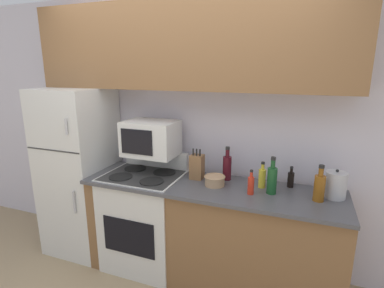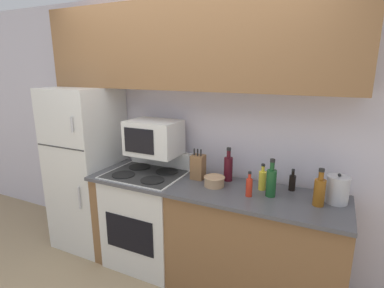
% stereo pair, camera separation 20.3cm
% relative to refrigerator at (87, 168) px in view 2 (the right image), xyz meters
% --- Properties ---
extents(ground_plane, '(12.00, 12.00, 0.00)m').
position_rel_refrigerator_xyz_m(ground_plane, '(1.09, -0.31, -0.84)').
color(ground_plane, tan).
extents(wall_back, '(8.00, 0.05, 2.55)m').
position_rel_refrigerator_xyz_m(wall_back, '(1.09, 0.35, 0.43)').
color(wall_back, silver).
rests_on(wall_back, ground_plane).
extents(lower_cabinets, '(2.19, 0.61, 0.91)m').
position_rel_refrigerator_xyz_m(lower_cabinets, '(1.41, -0.03, -0.39)').
color(lower_cabinets, brown).
rests_on(lower_cabinets, ground_plane).
extents(refrigerator, '(0.63, 0.65, 1.69)m').
position_rel_refrigerator_xyz_m(refrigerator, '(0.00, 0.00, 0.00)').
color(refrigerator, silver).
rests_on(refrigerator, ground_plane).
extents(upper_cabinets, '(2.81, 0.33, 0.73)m').
position_rel_refrigerator_xyz_m(upper_cabinets, '(1.09, 0.16, 1.21)').
color(upper_cabinets, brown).
rests_on(upper_cabinets, refrigerator).
extents(stove, '(0.70, 0.59, 1.08)m').
position_rel_refrigerator_xyz_m(stove, '(0.77, -0.04, -0.37)').
color(stove, silver).
rests_on(stove, ground_plane).
extents(microwave, '(0.48, 0.35, 0.32)m').
position_rel_refrigerator_xyz_m(microwave, '(0.80, 0.06, 0.40)').
color(microwave, silver).
rests_on(microwave, stove).
extents(knife_block, '(0.11, 0.11, 0.28)m').
position_rel_refrigerator_xyz_m(knife_block, '(1.25, 0.07, 0.18)').
color(knife_block, brown).
rests_on(knife_block, lower_cabinets).
extents(bowl, '(0.18, 0.18, 0.08)m').
position_rel_refrigerator_xyz_m(bowl, '(1.45, -0.03, 0.11)').
color(bowl, tan).
rests_on(bowl, lower_cabinets).
extents(bottle_wine_red, '(0.08, 0.08, 0.30)m').
position_rel_refrigerator_xyz_m(bottle_wine_red, '(1.51, 0.15, 0.18)').
color(bottle_wine_red, '#470F19').
rests_on(bottle_wine_red, lower_cabinets).
extents(bottle_hot_sauce, '(0.05, 0.05, 0.20)m').
position_rel_refrigerator_xyz_m(bottle_hot_sauce, '(1.77, -0.10, 0.14)').
color(bottle_hot_sauce, red).
rests_on(bottle_hot_sauce, lower_cabinets).
extents(bottle_wine_green, '(0.08, 0.08, 0.30)m').
position_rel_refrigerator_xyz_m(bottle_wine_green, '(1.92, -0.03, 0.18)').
color(bottle_wine_green, '#194C23').
rests_on(bottle_wine_green, lower_cabinets).
extents(bottle_cooking_spray, '(0.06, 0.06, 0.22)m').
position_rel_refrigerator_xyz_m(bottle_cooking_spray, '(1.83, 0.07, 0.15)').
color(bottle_cooking_spray, gold).
rests_on(bottle_cooking_spray, lower_cabinets).
extents(bottle_whiskey, '(0.08, 0.08, 0.28)m').
position_rel_refrigerator_xyz_m(bottle_whiskey, '(2.26, -0.04, 0.18)').
color(bottle_whiskey, brown).
rests_on(bottle_whiskey, lower_cabinets).
extents(bottle_soy_sauce, '(0.05, 0.05, 0.18)m').
position_rel_refrigerator_xyz_m(bottle_soy_sauce, '(2.05, 0.16, 0.14)').
color(bottle_soy_sauce, black).
rests_on(bottle_soy_sauce, lower_cabinets).
extents(kettle, '(0.16, 0.16, 0.23)m').
position_rel_refrigerator_xyz_m(kettle, '(2.38, 0.07, 0.17)').
color(kettle, '#B7B7BC').
rests_on(kettle, lower_cabinets).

